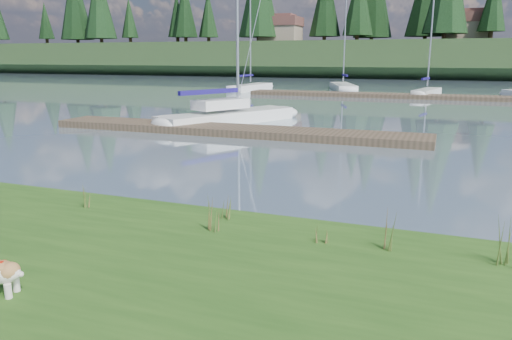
% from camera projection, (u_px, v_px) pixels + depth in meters
% --- Properties ---
extents(ground, '(200.00, 200.00, 0.00)m').
position_uv_depth(ground, '(389.00, 98.00, 38.25)').
color(ground, gray).
rests_on(ground, ground).
extents(bank, '(60.00, 9.00, 0.35)m').
position_uv_depth(bank, '(8.00, 333.00, 5.47)').
color(bank, '#2D5519').
rests_on(bank, ground).
extents(ridge, '(200.00, 20.00, 5.00)m').
position_uv_depth(ridge, '(422.00, 60.00, 76.81)').
color(ridge, '#203419').
rests_on(ridge, ground).
extents(sailboat_main, '(5.01, 8.17, 11.96)m').
position_uv_depth(sailboat_main, '(237.00, 114.00, 23.97)').
color(sailboat_main, white).
rests_on(sailboat_main, ground).
extents(dock_near, '(16.00, 2.00, 0.30)m').
position_uv_depth(dock_near, '(230.00, 130.00, 20.52)').
color(dock_near, '#4C3D2C').
rests_on(dock_near, ground).
extents(dock_far, '(26.00, 2.20, 0.30)m').
position_uv_depth(dock_far, '(416.00, 96.00, 37.52)').
color(dock_far, '#4C3D2C').
rests_on(dock_far, ground).
extents(sailboat_bg_0, '(2.15, 7.44, 10.71)m').
position_uv_depth(sailboat_bg_0, '(254.00, 87.00, 46.51)').
color(sailboat_bg_0, white).
rests_on(sailboat_bg_0, ground).
extents(sailboat_bg_1, '(4.27, 8.42, 12.40)m').
position_uv_depth(sailboat_bg_1, '(342.00, 86.00, 47.34)').
color(sailboat_bg_1, white).
rests_on(sailboat_bg_1, ground).
extents(sailboat_bg_2, '(2.25, 5.92, 8.97)m').
position_uv_depth(sailboat_bg_2, '(428.00, 92.00, 39.91)').
color(sailboat_bg_2, white).
rests_on(sailboat_bg_2, ground).
extents(weed_0, '(0.17, 0.14, 0.66)m').
position_uv_depth(weed_0, '(213.00, 215.00, 8.05)').
color(weed_0, '#475B23').
rests_on(weed_0, bank).
extents(weed_1, '(0.17, 0.14, 0.42)m').
position_uv_depth(weed_1, '(228.00, 209.00, 8.70)').
color(weed_1, '#475B23').
rests_on(weed_1, bank).
extents(weed_2, '(0.17, 0.14, 0.63)m').
position_uv_depth(weed_2, '(391.00, 233.00, 7.29)').
color(weed_2, '#475B23').
rests_on(weed_2, bank).
extents(weed_3, '(0.17, 0.14, 0.46)m').
position_uv_depth(weed_3, '(86.00, 198.00, 9.33)').
color(weed_3, '#475B23').
rests_on(weed_3, bank).
extents(weed_4, '(0.17, 0.14, 0.36)m').
position_uv_depth(weed_4, '(322.00, 233.00, 7.61)').
color(weed_4, '#475B23').
rests_on(weed_4, bank).
extents(weed_5, '(0.17, 0.14, 0.67)m').
position_uv_depth(weed_5, '(506.00, 245.00, 6.78)').
color(weed_5, '#475B23').
rests_on(weed_5, bank).
extents(mud_lip, '(60.00, 0.50, 0.14)m').
position_uv_depth(mud_lip, '(196.00, 221.00, 9.49)').
color(mud_lip, '#33281C').
rests_on(mud_lip, ground).
extents(conifer_0, '(5.72, 5.72, 14.15)m').
position_uv_depth(conifer_0, '(99.00, 1.00, 88.32)').
color(conifer_0, '#382619').
rests_on(conifer_0, ridge).
extents(conifer_1, '(4.40, 4.40, 11.30)m').
position_uv_depth(conifer_1, '(185.00, 8.00, 87.01)').
color(conifer_1, '#382619').
rests_on(conifer_1, ridge).
extents(house_0, '(6.30, 5.30, 4.65)m').
position_uv_depth(house_0, '(281.00, 29.00, 80.70)').
color(house_0, gray).
rests_on(house_0, ridge).
extents(house_1, '(6.30, 5.30, 4.65)m').
position_uv_depth(house_1, '(467.00, 26.00, 71.82)').
color(house_1, gray).
rests_on(house_1, ridge).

